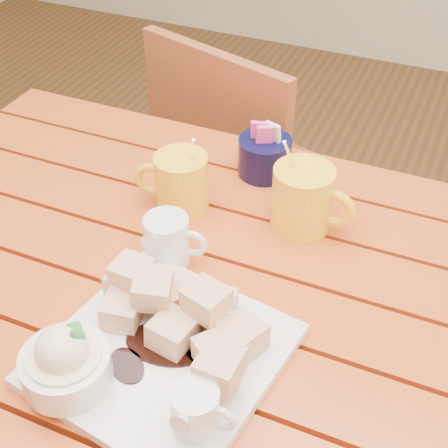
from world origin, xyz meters
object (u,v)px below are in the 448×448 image
at_px(dessert_plate, 146,347).
at_px(table, 204,331).
at_px(coffee_mug_left, 180,181).
at_px(coffee_mug_right, 304,198).
at_px(chair_far, 243,178).

bearing_deg(dessert_plate, table, 89.62).
xyz_separation_m(coffee_mug_left, coffee_mug_right, (0.20, 0.03, 0.00)).
height_order(table, chair_far, chair_far).
xyz_separation_m(table, dessert_plate, (-0.00, -0.16, 0.14)).
relative_size(coffee_mug_left, chair_far, 0.17).
distance_m(dessert_plate, coffee_mug_right, 0.36).
bearing_deg(chair_far, coffee_mug_right, 139.39).
height_order(coffee_mug_left, coffee_mug_right, coffee_mug_right).
bearing_deg(table, coffee_mug_left, 125.94).
xyz_separation_m(coffee_mug_left, chair_far, (-0.08, 0.48, -0.33)).
distance_m(dessert_plate, chair_far, 0.87).
height_order(table, coffee_mug_right, coffee_mug_right).
bearing_deg(coffee_mug_left, coffee_mug_right, -3.44).
xyz_separation_m(table, chair_far, (-0.19, 0.63, -0.17)).
distance_m(table, coffee_mug_left, 0.24).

